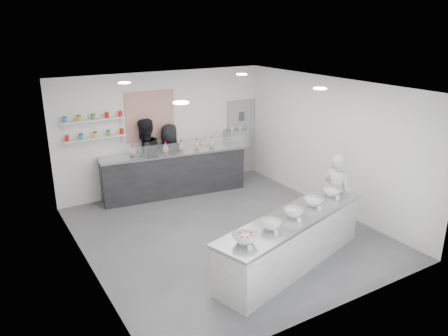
% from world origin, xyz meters
% --- Properties ---
extents(floor, '(6.00, 6.00, 0.00)m').
position_xyz_m(floor, '(0.00, 0.00, 0.00)').
color(floor, '#515156').
rests_on(floor, ground).
extents(ceiling, '(6.00, 6.00, 0.00)m').
position_xyz_m(ceiling, '(0.00, 0.00, 3.00)').
color(ceiling, white).
rests_on(ceiling, floor).
extents(back_wall, '(5.50, 0.00, 5.50)m').
position_xyz_m(back_wall, '(0.00, 3.00, 1.50)').
color(back_wall, white).
rests_on(back_wall, floor).
extents(left_wall, '(0.00, 6.00, 6.00)m').
position_xyz_m(left_wall, '(-2.75, 0.00, 1.50)').
color(left_wall, white).
rests_on(left_wall, floor).
extents(right_wall, '(0.00, 6.00, 6.00)m').
position_xyz_m(right_wall, '(2.75, 0.00, 1.50)').
color(right_wall, white).
rests_on(right_wall, floor).
extents(back_door, '(0.88, 0.04, 2.10)m').
position_xyz_m(back_door, '(2.30, 2.97, 1.05)').
color(back_door, gray).
rests_on(back_door, floor).
extents(pattern_panel, '(1.25, 0.03, 1.20)m').
position_xyz_m(pattern_panel, '(-0.35, 2.98, 1.95)').
color(pattern_panel, '#A12D21').
rests_on(pattern_panel, back_wall).
extents(jar_shelf_lower, '(1.45, 0.22, 0.04)m').
position_xyz_m(jar_shelf_lower, '(-1.75, 2.90, 1.60)').
color(jar_shelf_lower, silver).
rests_on(jar_shelf_lower, back_wall).
extents(jar_shelf_upper, '(1.45, 0.22, 0.04)m').
position_xyz_m(jar_shelf_upper, '(-1.75, 2.90, 2.02)').
color(jar_shelf_upper, silver).
rests_on(jar_shelf_upper, back_wall).
extents(preserve_jars, '(1.45, 0.10, 0.56)m').
position_xyz_m(preserve_jars, '(-1.75, 2.88, 1.88)').
color(preserve_jars, red).
rests_on(preserve_jars, jar_shelf_lower).
extents(downlight_0, '(0.24, 0.24, 0.02)m').
position_xyz_m(downlight_0, '(-1.40, -1.00, 2.98)').
color(downlight_0, white).
rests_on(downlight_0, ceiling).
extents(downlight_1, '(0.24, 0.24, 0.02)m').
position_xyz_m(downlight_1, '(1.40, -1.00, 2.98)').
color(downlight_1, white).
rests_on(downlight_1, ceiling).
extents(downlight_2, '(0.24, 0.24, 0.02)m').
position_xyz_m(downlight_2, '(-1.40, 1.60, 2.98)').
color(downlight_2, white).
rests_on(downlight_2, ceiling).
extents(downlight_3, '(0.24, 0.24, 0.02)m').
position_xyz_m(downlight_3, '(1.40, 1.60, 2.98)').
color(downlight_3, white).
rests_on(downlight_3, ceiling).
extents(prep_counter, '(3.54, 1.71, 0.94)m').
position_xyz_m(prep_counter, '(0.36, -1.67, 0.47)').
color(prep_counter, '#9B9B97').
rests_on(prep_counter, floor).
extents(back_bar, '(3.65, 1.13, 1.11)m').
position_xyz_m(back_bar, '(0.01, 2.47, 0.56)').
color(back_bar, black).
rests_on(back_bar, floor).
extents(sneeze_guard, '(3.51, 0.49, 0.30)m').
position_xyz_m(sneeze_guard, '(-0.04, 2.16, 1.26)').
color(sneeze_guard, white).
rests_on(sneeze_guard, back_bar).
extents(espresso_ledge, '(1.17, 0.37, 0.87)m').
position_xyz_m(espresso_ledge, '(1.55, 2.78, 0.44)').
color(espresso_ledge, '#9B9B97').
rests_on(espresso_ledge, floor).
extents(espresso_machine, '(0.61, 0.42, 0.47)m').
position_xyz_m(espresso_machine, '(2.02, 2.78, 1.11)').
color(espresso_machine, '#93969E').
rests_on(espresso_machine, espresso_ledge).
extents(cup_stacks, '(0.24, 0.24, 0.34)m').
position_xyz_m(cup_stacks, '(1.00, 2.78, 1.04)').
color(cup_stacks, '#C2BB8C').
rests_on(cup_stacks, espresso_ledge).
extents(prep_bowls, '(2.97, 1.25, 0.14)m').
position_xyz_m(prep_bowls, '(0.36, -1.67, 1.02)').
color(prep_bowls, white).
rests_on(prep_bowls, prep_counter).
extents(label_cards, '(2.66, 0.04, 0.07)m').
position_xyz_m(label_cards, '(0.22, -2.15, 0.98)').
color(label_cards, white).
rests_on(label_cards, prep_counter).
extents(cookie_bags, '(2.15, 0.44, 0.27)m').
position_xyz_m(cookie_bags, '(0.01, 2.47, 1.25)').
color(cookie_bags, '#C269A4').
rests_on(cookie_bags, back_bar).
extents(woman_prep, '(0.53, 0.69, 1.70)m').
position_xyz_m(woman_prep, '(1.91, -1.15, 0.85)').
color(woman_prep, silver).
rests_on(woman_prep, floor).
extents(staff_left, '(1.13, 1.00, 1.95)m').
position_xyz_m(staff_left, '(-0.64, 2.72, 0.98)').
color(staff_left, black).
rests_on(staff_left, floor).
extents(staff_right, '(1.00, 0.83, 1.75)m').
position_xyz_m(staff_right, '(0.02, 2.72, 0.87)').
color(staff_right, black).
rests_on(staff_right, floor).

